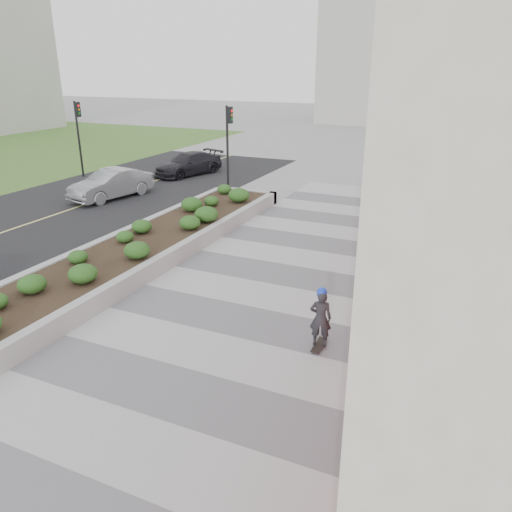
# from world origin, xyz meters

# --- Properties ---
(ground) EXTENTS (160.00, 160.00, 0.00)m
(ground) POSITION_xyz_m (0.00, 0.00, 0.00)
(ground) COLOR gray
(ground) RESTS_ON ground
(walkway) EXTENTS (8.00, 36.00, 0.01)m
(walkway) POSITION_xyz_m (0.00, 3.00, 0.01)
(walkway) COLOR #A8A8AD
(walkway) RESTS_ON ground
(planter) EXTENTS (3.00, 18.00, 0.90)m
(planter) POSITION_xyz_m (-5.50, 7.00, 0.42)
(planter) COLOR #9E9EA0
(planter) RESTS_ON ground
(traffic_signal_near) EXTENTS (0.33, 0.28, 4.20)m
(traffic_signal_near) POSITION_xyz_m (-7.23, 17.50, 2.76)
(traffic_signal_near) COLOR black
(traffic_signal_near) RESTS_ON ground
(traffic_signal_far) EXTENTS (0.33, 0.28, 4.20)m
(traffic_signal_far) POSITION_xyz_m (-16.43, 17.00, 2.76)
(traffic_signal_far) COLOR black
(traffic_signal_far) RESTS_ON ground
(distant_bldg_north_l) EXTENTS (16.00, 12.00, 20.00)m
(distant_bldg_north_l) POSITION_xyz_m (-5.00, 55.00, 10.00)
(distant_bldg_north_l) COLOR #ADAAA3
(distant_bldg_north_l) RESTS_ON ground
(manhole_cover) EXTENTS (0.44, 0.44, 0.01)m
(manhole_cover) POSITION_xyz_m (0.50, 3.00, 0.00)
(manhole_cover) COLOR #595654
(manhole_cover) RESTS_ON ground
(skateboarder) EXTENTS (0.56, 0.72, 1.49)m
(skateboarder) POSITION_xyz_m (1.68, 4.59, 0.76)
(skateboarder) COLOR beige
(skateboarder) RESTS_ON ground
(car_silver) EXTENTS (2.30, 4.41, 1.38)m
(car_silver) POSITION_xyz_m (-11.62, 13.63, 0.69)
(car_silver) COLOR #96989D
(car_silver) RESTS_ON ground
(car_dark) EXTENTS (3.00, 4.73, 1.28)m
(car_dark) POSITION_xyz_m (-11.19, 19.97, 0.64)
(car_dark) COLOR black
(car_dark) RESTS_ON ground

